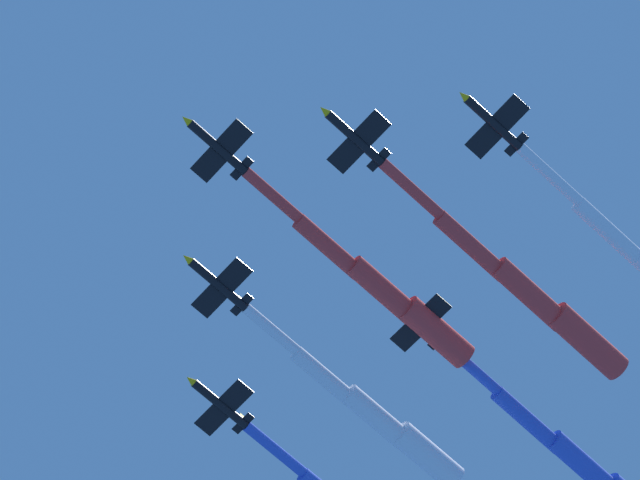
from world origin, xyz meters
TOP-DOWN VIEW (x-y plane):
  - jet_lead at (1.16, -10.02)m, footprint 10.75×46.64m
  - jet_port_inner at (-9.33, -24.81)m, footprint 11.18×50.23m
  - jet_starboard_inner at (14.57, -18.66)m, footprint 10.61×45.45m
  - jet_port_outer at (5.81, -45.97)m, footprint 11.62×51.48m

SIDE VIEW (x-z plane):
  - jet_starboard_inner at x=14.57m, z-range 201.52..205.19m
  - jet_port_inner at x=-9.33m, z-range 202.87..206.54m
  - jet_port_outer at x=5.81m, z-range 204.43..208.09m
  - jet_lead at x=1.16m, z-range 204.49..208.17m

